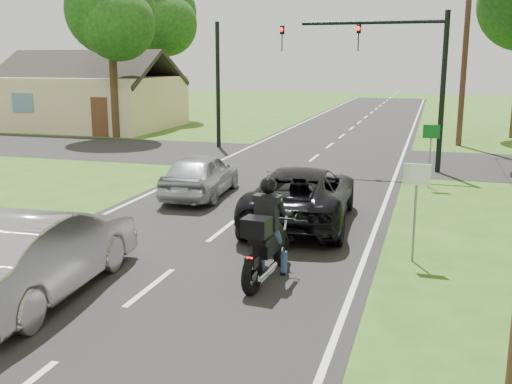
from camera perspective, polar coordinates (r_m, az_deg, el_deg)
ground at (r=11.66m, az=-10.03°, el=-8.96°), size 140.00×140.00×0.00m
road at (r=20.72m, az=2.35°, el=0.72°), size 8.00×100.00×0.01m
cross_road at (r=26.48m, az=5.57°, el=3.25°), size 60.00×7.00×0.01m
motorcycle_rider at (r=11.61m, az=0.99°, el=-4.62°), size 0.70×2.41×2.07m
dark_suv at (r=15.74m, az=4.37°, el=-0.26°), size 2.89×5.58×1.51m
silver_sedan at (r=11.57m, az=-20.12°, el=-5.40°), size 2.07×5.04×1.62m
silver_suv at (r=18.84m, az=-5.29°, el=1.68°), size 1.93×4.22×1.40m
traffic_signal at (r=23.72m, az=12.93°, el=11.96°), size 6.38×0.44×6.00m
signal_pole_far at (r=29.50m, az=-3.64°, el=10.07°), size 0.20×0.20×6.00m
utility_pole_far at (r=31.70m, az=19.35°, el=13.35°), size 1.60×0.28×10.00m
sign_white at (r=12.92m, az=15.03°, el=0.31°), size 0.55×0.07×2.12m
sign_green at (r=20.81m, az=16.32°, el=4.73°), size 0.55×0.07×2.12m
tree_left_near at (r=33.94m, az=-13.47°, el=16.05°), size 5.12×4.96×9.22m
tree_left_far at (r=43.72m, az=-9.08°, el=16.15°), size 5.76×5.58×10.14m
house at (r=39.74m, az=-15.46°, el=8.49°), size 10.20×8.00×4.84m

